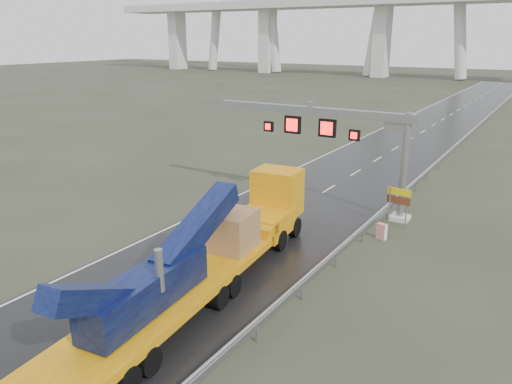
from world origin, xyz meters
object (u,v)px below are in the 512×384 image
Objects in this scene: sign_gantry at (337,130)px; striped_barrier at (382,231)px; exit_sign_pair at (399,200)px; heavy_haul_truck at (217,247)px.

sign_gantry is 8.04m from striped_barrier.
sign_gantry is at bearing 154.79° from striped_barrier.
exit_sign_pair is (5.00, -1.42, -3.77)m from sign_gantry.
exit_sign_pair is (5.39, 12.21, -0.05)m from heavy_haul_truck.
heavy_haul_truck is 21.32× the size of striped_barrier.
heavy_haul_truck is at bearing -91.67° from sign_gantry.
heavy_haul_truck is 13.34m from exit_sign_pair.
heavy_haul_truck is 11.11m from striped_barrier.
heavy_haul_truck reaches higher than striped_barrier.
sign_gantry is at bearing 170.72° from exit_sign_pair.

